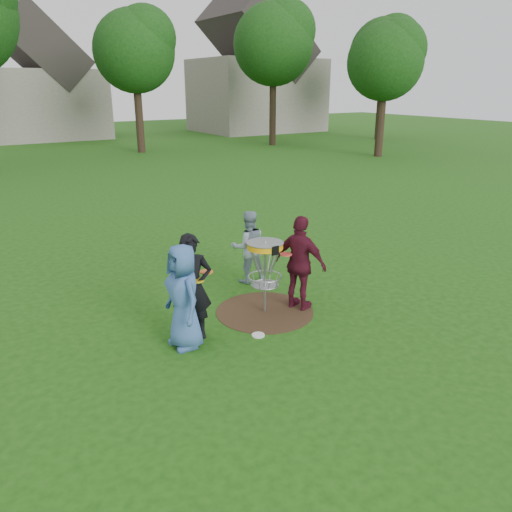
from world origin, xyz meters
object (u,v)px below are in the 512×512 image
player_grey (248,247)px  player_maroon (300,263)px  disc_golf_basket (265,260)px  player_blue (183,297)px  player_black (192,287)px

player_grey → player_maroon: 1.66m
player_maroon → disc_golf_basket: (-0.64, 0.21, 0.13)m
player_grey → disc_golf_basket: (-0.53, -1.44, 0.25)m
player_blue → player_grey: 2.92m
player_grey → player_blue: bearing=54.3°
player_blue → player_black: player_black is taller
player_black → player_maroon: size_ratio=1.00×
player_black → player_grey: player_black is taller
player_grey → disc_golf_basket: size_ratio=1.11×
player_maroon → disc_golf_basket: size_ratio=1.28×
player_grey → player_maroon: bearing=109.6°
player_grey → disc_golf_basket: 1.56m
player_blue → player_grey: bearing=126.3°
player_maroon → player_grey: bearing=-18.5°
player_blue → disc_golf_basket: 1.80m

